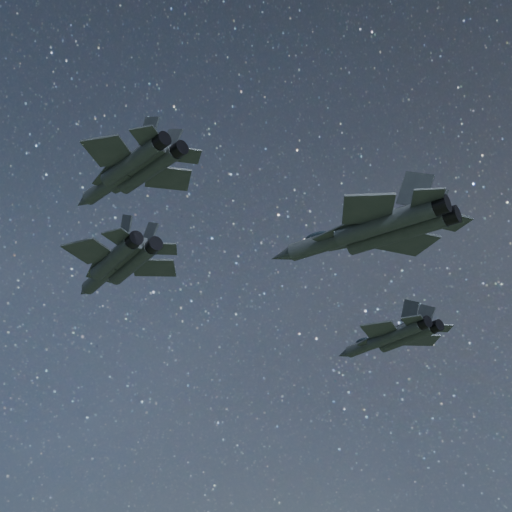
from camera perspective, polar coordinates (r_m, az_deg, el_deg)
The scene contains 4 objects.
jet_lead at distance 74.69m, azimuth -11.00°, elevation -0.58°, with size 17.74×11.60×4.58m.
jet_left at distance 86.90m, azimuth 10.90°, elevation -6.36°, with size 16.78×11.04×4.30m.
jet_right at distance 60.90m, azimuth -9.87°, elevation 6.85°, with size 15.31×10.39×3.85m.
jet_slot at distance 66.54m, azimuth 9.46°, elevation 2.11°, with size 20.05×14.13×5.07m.
Camera 1 is at (35.09, -55.72, 121.82)m, focal length 50.00 mm.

